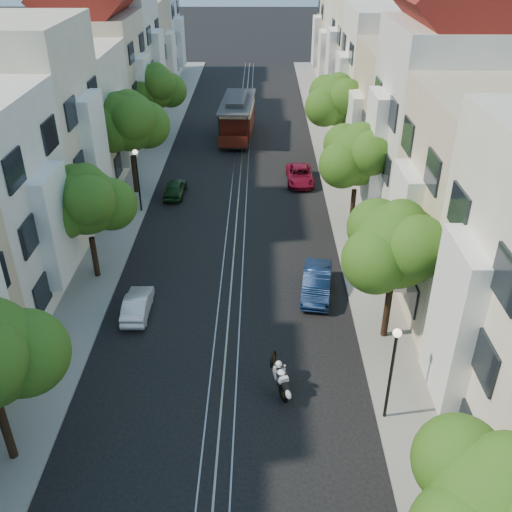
{
  "coord_description": "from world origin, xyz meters",
  "views": [
    {
      "loc": [
        1.5,
        -11.78,
        16.46
      ],
      "look_at": [
        1.31,
        12.54,
        2.2
      ],
      "focal_mm": 40.0,
      "sensor_mm": 36.0,
      "label": 1
    }
  ],
  "objects_px": {
    "tree_w_b": "(87,203)",
    "cable_car": "(237,115)",
    "parked_car_e_mid": "(317,283)",
    "tree_e_c": "(358,157)",
    "tree_w_c": "(129,123)",
    "lamp_east": "(393,361)",
    "parked_car_e_far": "(300,175)",
    "sportbike_rider": "(280,376)",
    "parked_car_w_far": "(175,188)",
    "parked_car_w_mid": "(138,305)",
    "tree_w_d": "(156,88)",
    "tree_e_b": "(398,247)",
    "tree_e_a": "(500,507)",
    "lamp_west": "(137,171)",
    "tree_e_d": "(337,101)"
  },
  "relations": [
    {
      "from": "tree_e_d",
      "to": "sportbike_rider",
      "type": "height_order",
      "value": "tree_e_d"
    },
    {
      "from": "lamp_east",
      "to": "parked_car_w_far",
      "type": "bearing_deg",
      "value": 117.47
    },
    {
      "from": "tree_w_d",
      "to": "parked_car_w_mid",
      "type": "distance_m",
      "value": 25.74
    },
    {
      "from": "tree_w_c",
      "to": "cable_car",
      "type": "distance_m",
      "value": 14.34
    },
    {
      "from": "tree_e_d",
      "to": "parked_car_e_far",
      "type": "bearing_deg",
      "value": -125.79
    },
    {
      "from": "parked_car_w_far",
      "to": "parked_car_w_mid",
      "type": "bearing_deg",
      "value": 91.87
    },
    {
      "from": "cable_car",
      "to": "lamp_west",
      "type": "bearing_deg",
      "value": -107.51
    },
    {
      "from": "tree_e_c",
      "to": "tree_w_d",
      "type": "bearing_deg",
      "value": 131.99
    },
    {
      "from": "tree_e_a",
      "to": "tree_w_b",
      "type": "height_order",
      "value": "same"
    },
    {
      "from": "tree_e_b",
      "to": "sportbike_rider",
      "type": "xyz_separation_m",
      "value": [
        -4.95,
        -3.57,
        -3.87
      ]
    },
    {
      "from": "tree_w_d",
      "to": "lamp_west",
      "type": "distance_m",
      "value": 14.11
    },
    {
      "from": "tree_w_d",
      "to": "tree_w_b",
      "type": "bearing_deg",
      "value": -90.0
    },
    {
      "from": "parked_car_w_mid",
      "to": "lamp_west",
      "type": "bearing_deg",
      "value": -81.14
    },
    {
      "from": "parked_car_e_far",
      "to": "parked_car_w_far",
      "type": "bearing_deg",
      "value": -165.13
    },
    {
      "from": "sportbike_rider",
      "to": "parked_car_w_far",
      "type": "xyz_separation_m",
      "value": [
        -6.71,
        19.18,
        -0.29
      ]
    },
    {
      "from": "tree_e_c",
      "to": "parked_car_w_mid",
      "type": "distance_m",
      "value": 15.44
    },
    {
      "from": "tree_e_a",
      "to": "tree_e_b",
      "type": "relative_size",
      "value": 0.94
    },
    {
      "from": "lamp_east",
      "to": "parked_car_w_mid",
      "type": "bearing_deg",
      "value": 147.93
    },
    {
      "from": "parked_car_e_mid",
      "to": "parked_car_w_mid",
      "type": "bearing_deg",
      "value": -160.54
    },
    {
      "from": "tree_e_d",
      "to": "parked_car_w_far",
      "type": "relative_size",
      "value": 2.06
    },
    {
      "from": "cable_car",
      "to": "parked_car_e_far",
      "type": "distance_m",
      "value": 11.47
    },
    {
      "from": "lamp_east",
      "to": "parked_car_e_far",
      "type": "bearing_deg",
      "value": 94.72
    },
    {
      "from": "tree_w_b",
      "to": "tree_e_b",
      "type": "bearing_deg",
      "value": -19.15
    },
    {
      "from": "tree_e_d",
      "to": "tree_e_b",
      "type": "bearing_deg",
      "value": -90.0
    },
    {
      "from": "lamp_east",
      "to": "parked_car_e_mid",
      "type": "height_order",
      "value": "lamp_east"
    },
    {
      "from": "parked_car_e_mid",
      "to": "tree_w_c",
      "type": "bearing_deg",
      "value": 140.58
    },
    {
      "from": "tree_w_b",
      "to": "cable_car",
      "type": "xyz_separation_m",
      "value": [
        6.64,
        23.32,
        -2.47
      ]
    },
    {
      "from": "lamp_west",
      "to": "sportbike_rider",
      "type": "xyz_separation_m",
      "value": [
        8.61,
        -16.6,
        -1.99
      ]
    },
    {
      "from": "sportbike_rider",
      "to": "parked_car_e_far",
      "type": "xyz_separation_m",
      "value": [
        2.09,
        21.6,
        -0.29
      ]
    },
    {
      "from": "parked_car_w_mid",
      "to": "cable_car",
      "type": "bearing_deg",
      "value": -99.03
    },
    {
      "from": "tree_w_b",
      "to": "parked_car_e_far",
      "type": "xyz_separation_m",
      "value": [
        11.54,
        13.03,
        -3.83
      ]
    },
    {
      "from": "tree_e_c",
      "to": "cable_car",
      "type": "relative_size",
      "value": 0.76
    },
    {
      "from": "tree_e_c",
      "to": "parked_car_e_mid",
      "type": "distance_m",
      "value": 8.9
    },
    {
      "from": "tree_w_b",
      "to": "sportbike_rider",
      "type": "relative_size",
      "value": 3.26
    },
    {
      "from": "tree_w_d",
      "to": "parked_car_w_far",
      "type": "distance_m",
      "value": 12.39
    },
    {
      "from": "lamp_east",
      "to": "tree_w_b",
      "type": "bearing_deg",
      "value": 143.42
    },
    {
      "from": "tree_w_b",
      "to": "tree_e_a",
      "type": "bearing_deg",
      "value": -49.73
    },
    {
      "from": "sportbike_rider",
      "to": "tree_e_b",
      "type": "bearing_deg",
      "value": 15.68
    },
    {
      "from": "tree_w_b",
      "to": "parked_car_e_mid",
      "type": "distance_m",
      "value": 12.22
    },
    {
      "from": "tree_e_c",
      "to": "tree_w_c",
      "type": "bearing_deg",
      "value": 160.85
    },
    {
      "from": "lamp_east",
      "to": "tree_w_d",
      "type": "bearing_deg",
      "value": 112.8
    },
    {
      "from": "tree_e_a",
      "to": "tree_e_c",
      "type": "height_order",
      "value": "tree_e_c"
    },
    {
      "from": "tree_e_c",
      "to": "tree_w_b",
      "type": "distance_m",
      "value": 15.6
    },
    {
      "from": "tree_w_b",
      "to": "tree_w_c",
      "type": "height_order",
      "value": "tree_w_c"
    },
    {
      "from": "tree_e_b",
      "to": "tree_w_c",
      "type": "xyz_separation_m",
      "value": [
        -14.4,
        16.0,
        0.34
      ]
    },
    {
      "from": "lamp_west",
      "to": "cable_car",
      "type": "relative_size",
      "value": 0.48
    },
    {
      "from": "tree_e_b",
      "to": "lamp_west",
      "type": "height_order",
      "value": "tree_e_b"
    },
    {
      "from": "tree_w_c",
      "to": "lamp_east",
      "type": "relative_size",
      "value": 1.71
    },
    {
      "from": "tree_w_b",
      "to": "parked_car_e_far",
      "type": "height_order",
      "value": "tree_w_b"
    },
    {
      "from": "tree_w_c",
      "to": "parked_car_e_far",
      "type": "xyz_separation_m",
      "value": [
        11.54,
        2.03,
        -4.5
      ]
    }
  ]
}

